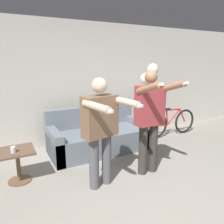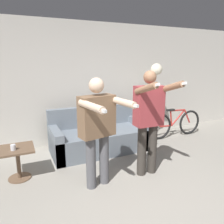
{
  "view_description": "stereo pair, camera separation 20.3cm",
  "coord_description": "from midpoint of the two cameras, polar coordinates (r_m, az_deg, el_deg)",
  "views": [
    {
      "loc": [
        -1.64,
        -1.78,
        1.8
      ],
      "look_at": [
        0.04,
        1.44,
        0.93
      ],
      "focal_mm": 35.0,
      "sensor_mm": 36.0,
      "label": 1
    },
    {
      "loc": [
        -1.46,
        -1.87,
        1.8
      ],
      "look_at": [
        0.04,
        1.44,
        0.93
      ],
      "focal_mm": 35.0,
      "sensor_mm": 36.0,
      "label": 2
    }
  ],
  "objects": [
    {
      "name": "person_right",
      "position": [
        3.4,
        11.35,
        -1.14
      ],
      "size": [
        0.52,
        0.66,
        1.65
      ],
      "rotation": [
        0.0,
        0.0,
        -0.03
      ],
      "color": "#38332D",
      "rests_on": "ground_plane"
    },
    {
      "name": "side_table",
      "position": [
        3.65,
        -21.94,
        -10.75
      ],
      "size": [
        0.49,
        0.49,
        0.5
      ],
      "color": "brown",
      "rests_on": "ground_plane"
    },
    {
      "name": "person_left",
      "position": [
        3.02,
        -1.8,
        -3.56
      ],
      "size": [
        0.66,
        0.76,
        1.58
      ],
      "rotation": [
        0.0,
        0.0,
        0.21
      ],
      "color": "#56565B",
      "rests_on": "ground_plane"
    },
    {
      "name": "wall_back",
      "position": [
        4.86,
        -5.67,
        7.42
      ],
      "size": [
        10.0,
        0.05,
        2.6
      ],
      "color": "beige",
      "rests_on": "ground_plane"
    },
    {
      "name": "floor_lamp",
      "position": [
        4.95,
        11.77,
        8.51
      ],
      "size": [
        0.44,
        0.3,
        1.73
      ],
      "color": "#756047",
      "rests_on": "ground_plane"
    },
    {
      "name": "couch",
      "position": [
        4.47,
        -1.99,
        -6.54
      ],
      "size": [
        1.93,
        0.88,
        0.86
      ],
      "color": "slate",
      "rests_on": "ground_plane"
    },
    {
      "name": "ground_plane",
      "position": [
        2.99,
        13.94,
        -24.0
      ],
      "size": [
        16.0,
        16.0,
        0.0
      ],
      "primitive_type": "plane",
      "color": "gray"
    },
    {
      "name": "cat",
      "position": [
        4.67,
        -1.27,
        2.63
      ],
      "size": [
        0.43,
        0.15,
        0.17
      ],
      "color": "#B7AD9E",
      "rests_on": "couch"
    },
    {
      "name": "bicycle",
      "position": [
        5.46,
        17.22,
        -2.96
      ],
      "size": [
        1.49,
        0.07,
        0.69
      ],
      "color": "black",
      "rests_on": "ground_plane"
    },
    {
      "name": "cup",
      "position": [
        3.52,
        -22.92,
        -8.53
      ],
      "size": [
        0.07,
        0.07,
        0.09
      ],
      "color": "silver",
      "rests_on": "side_table"
    }
  ]
}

